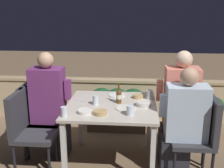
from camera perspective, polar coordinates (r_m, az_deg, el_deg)
ground_plane at (r=3.49m, az=-0.10°, el=-15.83°), size 16.00×16.00×0.00m
parapet_wall at (r=4.58m, az=1.36°, el=-3.07°), size 9.00×0.18×0.68m
dining_table at (r=3.19m, az=-0.11°, el=-5.70°), size 1.00×0.98×0.75m
planter_hedge at (r=4.23m, az=1.08°, el=-4.62°), size 0.86×0.47×0.63m
chair_left_near at (r=3.30m, az=-16.98°, el=-7.98°), size 0.45×0.45×0.91m
chair_left_far at (r=3.60m, az=-15.29°, el=-5.77°), size 0.45×0.45×0.91m
person_purple_stripe at (r=3.50m, az=-12.30°, el=-4.15°), size 0.48×0.26×1.30m
chair_right_near at (r=3.18m, az=17.76°, el=-9.02°), size 0.45×0.45×0.91m
person_blue_shirt at (r=3.11m, az=14.16°, el=-7.82°), size 0.50×0.26×1.22m
chair_right_far at (r=3.44m, az=16.44°, el=-6.92°), size 0.45×0.45×0.91m
person_coral_top at (r=3.35m, az=13.25°, el=-4.69°), size 0.48×0.26×1.35m
beer_bottle at (r=3.18m, az=1.40°, el=-2.42°), size 0.06×0.06×0.22m
plate_0 at (r=3.47m, az=1.02°, el=-2.26°), size 0.21×0.21×0.01m
plate_1 at (r=3.04m, az=2.86°, el=-4.93°), size 0.22×0.22×0.01m
bowl_0 at (r=2.93m, az=-5.55°, el=-5.52°), size 0.15×0.15×0.04m
bowl_1 at (r=2.89m, az=-2.42°, el=-5.73°), size 0.14×0.14×0.04m
bowl_2 at (r=3.38m, az=5.28°, el=-2.49°), size 0.12×0.12×0.04m
bowl_3 at (r=3.13m, az=6.36°, el=-3.96°), size 0.16×0.16×0.05m
glass_cup_0 at (r=3.14m, az=-3.35°, el=-3.30°), size 0.07×0.07×0.11m
glass_cup_1 at (r=2.85m, az=-9.73°, el=-5.58°), size 0.07×0.07×0.10m
glass_cup_2 at (r=2.85m, az=3.71°, el=-5.42°), size 0.08×0.08×0.10m
glass_cup_3 at (r=3.35m, az=7.66°, el=-2.16°), size 0.07×0.07×0.11m
fork_0 at (r=3.28m, az=-6.46°, el=-3.47°), size 0.17×0.08×0.01m
potted_plant at (r=4.15m, az=19.75°, el=-5.61°), size 0.29×0.29×0.61m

